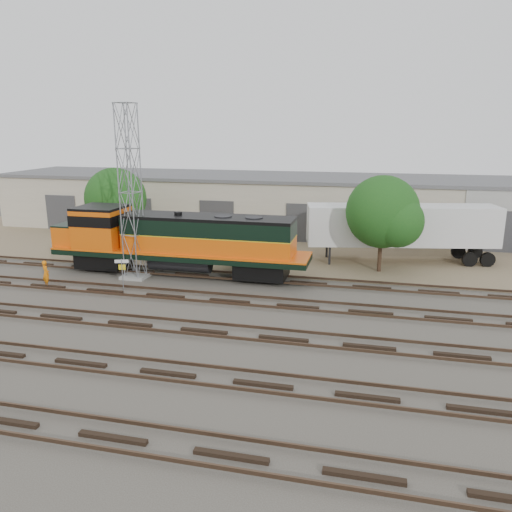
% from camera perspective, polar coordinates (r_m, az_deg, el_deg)
% --- Properties ---
extents(ground, '(140.00, 140.00, 0.00)m').
position_cam_1_polar(ground, '(27.76, -3.91, -6.31)').
color(ground, '#47423A').
rests_on(ground, ground).
extents(dirt_strip, '(80.00, 16.00, 0.02)m').
position_cam_1_polar(dirt_strip, '(41.68, 2.18, 0.87)').
color(dirt_strip, '#726047').
rests_on(dirt_strip, ground).
extents(tracks, '(80.00, 20.40, 0.28)m').
position_cam_1_polar(tracks, '(25.09, -5.96, -8.50)').
color(tracks, black).
rests_on(tracks, ground).
extents(warehouse, '(58.40, 10.40, 5.30)m').
position_cam_1_polar(warehouse, '(48.88, 4.10, 6.03)').
color(warehouse, beige).
rests_on(warehouse, ground).
extents(locomotive, '(17.80, 3.12, 4.28)m').
position_cam_1_polar(locomotive, '(34.17, -9.25, 1.82)').
color(locomotive, black).
rests_on(locomotive, tracks).
extents(signal_tower, '(1.67, 1.67, 11.32)m').
position_cam_1_polar(signal_tower, '(33.56, -14.12, 6.65)').
color(signal_tower, gray).
rests_on(signal_tower, ground).
extents(sign_post, '(0.81, 0.28, 2.04)m').
position_cam_1_polar(sign_post, '(31.66, -15.05, -1.42)').
color(sign_post, gray).
rests_on(sign_post, ground).
extents(worker, '(0.74, 0.68, 1.69)m').
position_cam_1_polar(worker, '(34.34, -22.88, -1.86)').
color(worker, orange).
rests_on(worker, ground).
extents(semi_trailer, '(14.12, 5.39, 4.26)m').
position_cam_1_polar(semi_trailer, '(38.66, 16.74, 3.22)').
color(semi_trailer, silver).
rests_on(semi_trailer, ground).
extents(tree_west, '(5.32, 5.07, 6.63)m').
position_cam_1_polar(tree_west, '(43.19, -15.55, 6.17)').
color(tree_west, '#382619').
rests_on(tree_west, ground).
extents(tree_mid, '(4.04, 3.85, 3.85)m').
position_cam_1_polar(tree_mid, '(35.98, -0.04, 1.27)').
color(tree_mid, '#382619').
rests_on(tree_mid, ground).
extents(tree_east, '(5.24, 4.99, 6.73)m').
position_cam_1_polar(tree_east, '(35.08, 14.66, 4.63)').
color(tree_east, '#382619').
rests_on(tree_east, ground).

